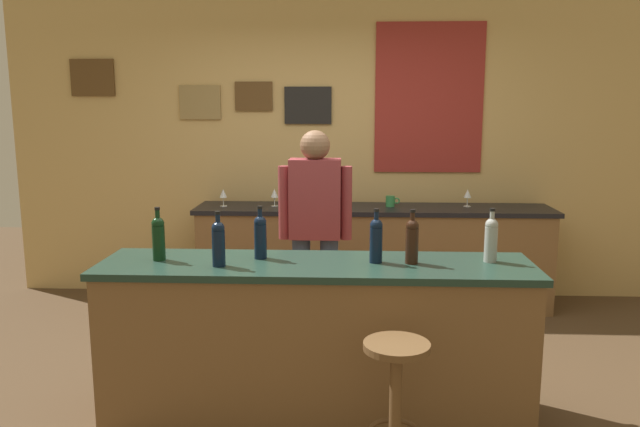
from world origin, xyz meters
TOP-DOWN VIEW (x-y plane):
  - ground_plane at (0.00, 0.00)m, footprint 10.00×10.00m
  - back_wall at (0.01, 2.03)m, footprint 6.00×0.09m
  - bar_counter at (0.00, -0.40)m, footprint 2.44×0.60m
  - side_counter at (0.40, 1.65)m, footprint 3.14×0.56m
  - bartender at (-0.06, 0.54)m, footprint 0.52×0.21m
  - bar_stool at (0.42, -0.96)m, footprint 0.32×0.32m
  - wine_bottle_a at (-0.89, -0.38)m, footprint 0.07×0.07m
  - wine_bottle_b at (-0.53, -0.50)m, footprint 0.07×0.07m
  - wine_bottle_c at (-0.32, -0.32)m, footprint 0.07×0.07m
  - wine_bottle_d at (0.34, -0.38)m, footprint 0.07×0.07m
  - wine_bottle_e at (0.53, -0.39)m, footprint 0.07×0.07m
  - wine_bottle_f at (0.98, -0.33)m, footprint 0.07×0.07m
  - wine_glass_a at (-0.93, 1.63)m, footprint 0.07×0.07m
  - wine_glass_b at (-0.48, 1.66)m, footprint 0.07×0.07m
  - wine_glass_c at (-0.38, 1.65)m, footprint 0.07×0.07m
  - wine_glass_d at (-0.13, 1.70)m, footprint 0.07×0.07m
  - wine_glass_e at (1.23, 1.72)m, footprint 0.07×0.07m
  - coffee_mug at (0.55, 1.68)m, footprint 0.13×0.08m

SIDE VIEW (x-z plane):
  - ground_plane at x=0.00m, z-range 0.00..0.00m
  - side_counter at x=0.40m, z-range 0.00..0.90m
  - bar_stool at x=0.42m, z-range 0.12..0.80m
  - bar_counter at x=0.00m, z-range 0.00..0.92m
  - bartender at x=-0.06m, z-range 0.13..1.75m
  - coffee_mug at x=0.55m, z-range 0.90..1.00m
  - wine_glass_a at x=-0.93m, z-range 0.93..1.09m
  - wine_glass_b at x=-0.48m, z-range 0.93..1.09m
  - wine_glass_c at x=-0.38m, z-range 0.93..1.09m
  - wine_glass_d at x=-0.13m, z-range 0.93..1.09m
  - wine_glass_e at x=1.23m, z-range 0.93..1.09m
  - wine_bottle_a at x=-0.89m, z-range 0.90..1.21m
  - wine_bottle_b at x=-0.53m, z-range 0.90..1.21m
  - wine_bottle_c at x=-0.32m, z-range 0.90..1.21m
  - wine_bottle_d at x=0.34m, z-range 0.90..1.21m
  - wine_bottle_e at x=0.53m, z-range 0.90..1.21m
  - wine_bottle_f at x=0.98m, z-range 0.90..1.21m
  - back_wall at x=0.01m, z-range 0.02..2.82m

